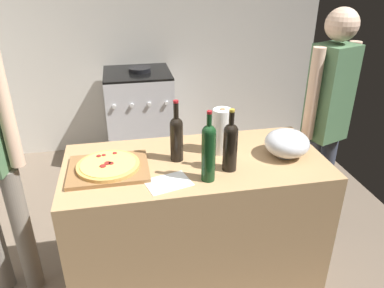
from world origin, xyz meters
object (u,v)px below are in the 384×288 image
wine_bottle_amber (177,136)px  stove (140,117)px  person_in_red (326,118)px  pizza (108,165)px  mixing_bowl (287,143)px  wine_bottle_clear (230,145)px  paper_towel_roll (222,131)px  wine_bottle_dark (209,150)px

wine_bottle_amber → stove: size_ratio=0.34×
person_in_red → stove: bearing=128.3°
wine_bottle_amber → person_in_red: person_in_red is taller
wine_bottle_amber → pizza: bearing=-172.2°
mixing_bowl → stove: size_ratio=0.25×
pizza → mixing_bowl: mixing_bowl is taller
wine_bottle_amber → wine_bottle_clear: size_ratio=1.02×
paper_towel_roll → person_in_red: bearing=19.4°
wine_bottle_dark → paper_towel_roll: bearing=62.8°
wine_bottle_dark → stove: (-0.22, 2.00, -0.61)m
person_in_red → paper_towel_roll: bearing=-160.6°
wine_bottle_amber → person_in_red: size_ratio=0.20×
stove → person_in_red: (1.14, -1.45, 0.48)m
mixing_bowl → stove: bearing=110.7°
pizza → person_in_red: bearing=14.7°
pizza → wine_bottle_dark: (0.48, -0.18, 0.13)m
paper_towel_roll → stove: paper_towel_roll is taller
mixing_bowl → wine_bottle_amber: size_ratio=0.72×
pizza → paper_towel_roll: bearing=8.3°
mixing_bowl → wine_bottle_dark: bearing=-161.5°
paper_towel_roll → wine_bottle_dark: (-0.14, -0.27, 0.03)m
wine_bottle_amber → mixing_bowl: bearing=-6.8°
mixing_bowl → wine_bottle_clear: (-0.34, -0.08, 0.06)m
mixing_bowl → wine_bottle_dark: 0.51m
pizza → person_in_red: (1.40, 0.37, -0.00)m
mixing_bowl → wine_bottle_dark: wine_bottle_dark is taller
wine_bottle_amber → paper_towel_roll: bearing=9.2°
wine_bottle_amber → wine_bottle_clear: 0.29m
pizza → wine_bottle_amber: bearing=7.8°
stove → paper_towel_roll: bearing=-78.2°
pizza → mixing_bowl: bearing=-1.3°
stove → wine_bottle_amber: bearing=-86.6°
stove → person_in_red: size_ratio=0.59×
mixing_bowl → stove: (-0.69, 1.84, -0.53)m
pizza → stove: 1.90m
person_in_red → mixing_bowl: bearing=-139.3°
pizza → wine_bottle_amber: 0.38m
stove → wine_bottle_clear: bearing=-79.7°
wine_bottle_dark → wine_bottle_amber: (-0.12, 0.23, -0.02)m
paper_towel_roll → wine_bottle_clear: 0.19m
wine_bottle_dark → wine_bottle_amber: bearing=117.1°
mixing_bowl → wine_bottle_amber: 0.60m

